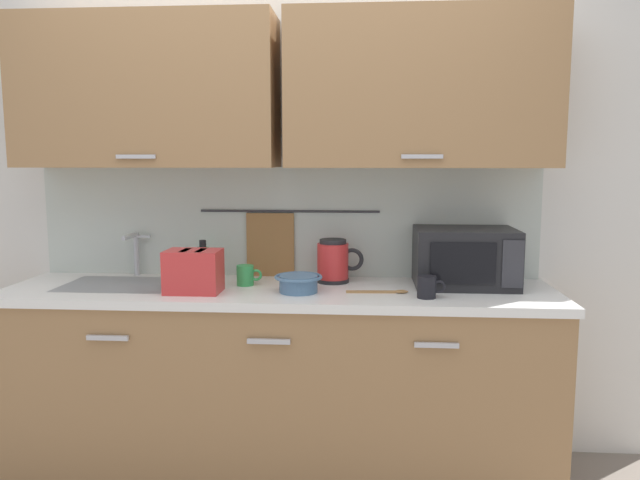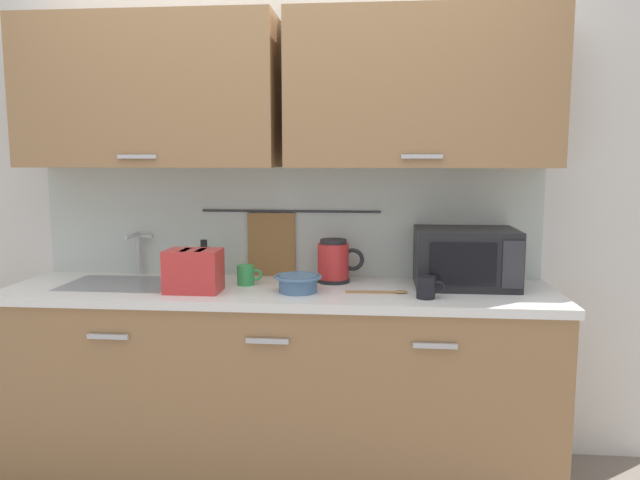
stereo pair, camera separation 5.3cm
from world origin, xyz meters
TOP-DOWN VIEW (x-y plane):
  - counter_unit at (-0.01, 0.30)m, footprint 2.53×0.64m
  - back_wall_assembly at (-0.00, 0.53)m, footprint 3.70×0.41m
  - sink_faucet at (-0.76, 0.53)m, footprint 0.09×0.17m
  - microwave at (0.86, 0.41)m, footprint 0.46×0.35m
  - electric_kettle at (0.25, 0.45)m, footprint 0.23×0.16m
  - dish_soap_bottle at (-0.40, 0.46)m, footprint 0.06×0.06m
  - mug_near_sink at (-0.16, 0.34)m, footprint 0.12×0.08m
  - mixing_bowl at (0.10, 0.21)m, footprint 0.21×0.21m
  - toaster at (-0.36, 0.18)m, footprint 0.26×0.17m
  - mug_by_kettle at (0.66, 0.14)m, footprint 0.12×0.08m
  - wooden_spoon at (0.48, 0.22)m, footprint 0.28×0.05m

SIDE VIEW (x-z plane):
  - counter_unit at x=-0.01m, z-range 0.01..0.91m
  - wooden_spoon at x=0.48m, z-range 0.90..0.91m
  - mixing_bowl at x=0.10m, z-range 0.91..0.98m
  - mug_near_sink at x=-0.16m, z-range 0.90..1.00m
  - mug_by_kettle at x=0.66m, z-range 0.90..1.00m
  - dish_soap_bottle at x=-0.40m, z-range 0.89..1.08m
  - toaster at x=-0.36m, z-range 0.90..1.09m
  - electric_kettle at x=0.25m, z-range 0.90..1.11m
  - microwave at x=0.86m, z-range 0.90..1.17m
  - sink_faucet at x=-0.76m, z-range 0.93..1.15m
  - back_wall_assembly at x=0.00m, z-range 0.27..2.77m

